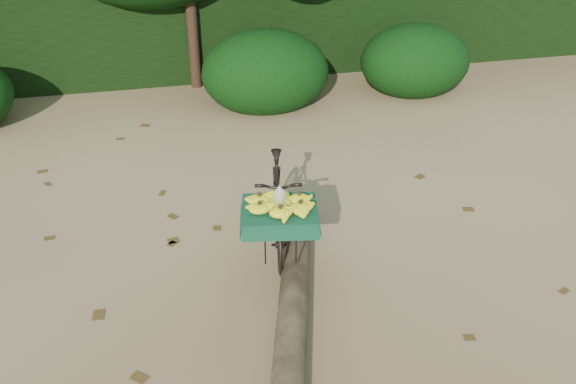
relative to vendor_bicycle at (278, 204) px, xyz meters
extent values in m
plane|color=tan|center=(-0.84, -0.38, -0.48)|extent=(80.00, 80.00, 0.00)
imported|color=black|center=(0.00, 0.03, -0.02)|extent=(0.71, 1.60, 0.93)
cube|color=black|center=(-0.10, -0.56, 0.28)|extent=(0.40, 0.46, 0.02)
cube|color=#144C37|center=(-0.10, -0.56, 0.30)|extent=(0.76, 0.67, 0.01)
ellipsoid|color=olive|center=(-0.04, -0.58, 0.35)|extent=(0.09, 0.07, 0.10)
ellipsoid|color=olive|center=(-0.07, -0.51, 0.35)|extent=(0.09, 0.07, 0.10)
ellipsoid|color=olive|center=(-0.15, -0.52, 0.35)|extent=(0.09, 0.07, 0.10)
ellipsoid|color=olive|center=(-0.16, -0.59, 0.35)|extent=(0.09, 0.07, 0.10)
ellipsoid|color=olive|center=(-0.09, -0.62, 0.35)|extent=(0.09, 0.07, 0.10)
cylinder|color=#EAE5C6|center=(-0.10, -0.55, 0.39)|extent=(0.11, 0.11, 0.14)
cylinder|color=brown|center=(-0.13, -1.17, -0.35)|extent=(1.24, 3.53, 0.26)
cube|color=black|center=(-0.84, 5.92, 0.42)|extent=(26.00, 1.80, 1.80)
camera|label=1|loc=(-1.08, -5.08, 3.11)|focal=38.00mm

